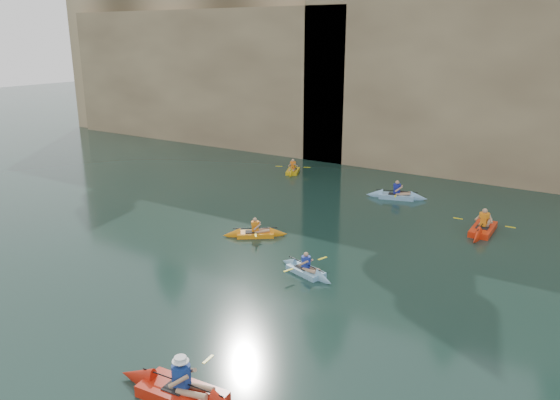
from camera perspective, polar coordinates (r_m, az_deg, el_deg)
The scene contains 12 objects.
ground at distance 16.31m, azimuth -6.02°, elevation -13.93°, with size 160.00×160.00×0.00m, color black.
cliff at distance 41.82m, azimuth 21.07°, elevation 12.59°, with size 70.00×16.00×12.00m, color tan.
cliff_slab_west at distance 44.31m, azimuth -8.16°, elevation 12.76°, with size 26.00×2.40×10.56m, color tan.
cliff_slab_center at distance 34.20m, azimuth 21.56°, elevation 11.32°, with size 24.00×2.40×11.40m, color tan.
sea_cave_west at distance 42.88m, azimuth -6.51°, elevation 8.28°, with size 4.50×1.00×4.00m, color black.
sea_cave_center at distance 35.84m, azimuth 11.21°, elevation 5.73°, with size 3.50×1.00×3.20m, color black.
main_kayaker at distance 13.92m, azimuth -10.17°, elevation -19.20°, with size 3.88×2.57×1.43m.
kayaker_orange at distance 23.55m, azimuth -2.61°, elevation -3.52°, with size 2.61×2.18×1.05m.
kayaker_ltblue_near at distance 20.01m, azimuth 2.71°, elevation -7.34°, with size 2.70×2.01×1.04m.
kayaker_red_far at distance 25.63m, azimuth 20.45°, elevation -2.81°, with size 2.63×3.68×1.35m.
kayaker_yellow at distance 34.39m, azimuth 1.35°, elevation 3.09°, with size 2.05×2.73×1.10m.
kayaker_ltblue_mid at distance 29.58m, azimuth 12.08°, elevation 0.44°, with size 3.27×2.32×1.22m.
Camera 1 is at (8.98, -10.78, 8.33)m, focal length 35.00 mm.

